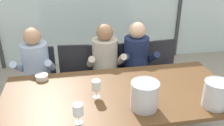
{
  "coord_description": "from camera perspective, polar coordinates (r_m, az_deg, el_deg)",
  "views": [
    {
      "loc": [
        -0.41,
        -1.96,
        2.03
      ],
      "look_at": [
        0.0,
        0.35,
        0.91
      ],
      "focal_mm": 39.25,
      "sensor_mm": 36.0,
      "label": 1
    }
  ],
  "objects": [
    {
      "name": "chair_center",
      "position": [
        3.28,
        -1.51,
        -2.13
      ],
      "size": [
        0.5,
        0.5,
        0.87
      ],
      "rotation": [
        0.0,
        0.0,
        0.14
      ],
      "color": "#232328",
      "rests_on": "ground"
    },
    {
      "name": "chair_right_of_center",
      "position": [
        3.35,
        5.36,
        -1.66
      ],
      "size": [
        0.48,
        0.48,
        0.87
      ],
      "rotation": [
        0.0,
        0.0,
        0.1
      ],
      "color": "#232328",
      "rests_on": "ground"
    },
    {
      "name": "chair_near_curtain",
      "position": [
        3.32,
        -16.64,
        -3.0
      ],
      "size": [
        0.47,
        0.47,
        0.87
      ],
      "rotation": [
        0.0,
        0.0,
        -0.07
      ],
      "color": "#232328",
      "rests_on": "ground"
    },
    {
      "name": "dining_table",
      "position": [
        2.41,
        1.48,
        -8.3
      ],
      "size": [
        2.21,
        1.02,
        0.76
      ],
      "color": "brown",
      "rests_on": "ground"
    },
    {
      "name": "wine_glass_by_left_taster",
      "position": [
        2.25,
        -3.72,
        -5.39
      ],
      "size": [
        0.08,
        0.08,
        0.17
      ],
      "color": "silver",
      "rests_on": "dining_table"
    },
    {
      "name": "person_pale_blue_shirt",
      "position": [
        3.09,
        -17.37,
        -1.63
      ],
      "size": [
        0.48,
        0.63,
        1.19
      ],
      "rotation": [
        0.0,
        0.0,
        -0.07
      ],
      "color": "#9EB2D1",
      "rests_on": "ground"
    },
    {
      "name": "wine_glass_near_bucket",
      "position": [
        1.96,
        -7.91,
        -10.91
      ],
      "size": [
        0.08,
        0.08,
        0.17
      ],
      "color": "silver",
      "rests_on": "dining_table"
    },
    {
      "name": "tasting_bowl",
      "position": [
        2.69,
        -16.04,
        -3.15
      ],
      "size": [
        0.13,
        0.13,
        0.05
      ],
      "primitive_type": "cylinder",
      "color": "silver",
      "rests_on": "dining_table"
    },
    {
      "name": "chair_left_of_center",
      "position": [
        3.28,
        -8.65,
        -2.5
      ],
      "size": [
        0.49,
        0.49,
        0.87
      ],
      "rotation": [
        0.0,
        0.0,
        -0.12
      ],
      "color": "#232328",
      "rests_on": "ground"
    },
    {
      "name": "ground",
      "position": [
        3.61,
        -1.84,
        -8.67
      ],
      "size": [
        14.0,
        14.0,
        0.0
      ],
      "primitive_type": "plane",
      "color": "#9E9384"
    },
    {
      "name": "person_navy_polo",
      "position": [
        3.17,
        5.91,
        0.15
      ],
      "size": [
        0.46,
        0.61,
        1.19
      ],
      "rotation": [
        0.0,
        0.0,
        -0.01
      ],
      "color": "#192347",
      "rests_on": "ground"
    },
    {
      "name": "ice_bucket_primary",
      "position": [
        2.3,
        23.07,
        -6.62
      ],
      "size": [
        0.22,
        0.22,
        0.24
      ],
      "color": "#B7B7BC",
      "rests_on": "dining_table"
    },
    {
      "name": "person_beige_jumper",
      "position": [
        3.09,
        -1.49,
        -0.43
      ],
      "size": [
        0.46,
        0.61,
        1.19
      ],
      "rotation": [
        0.0,
        0.0,
        0.01
      ],
      "color": "#B7AD9E",
      "rests_on": "ground"
    },
    {
      "name": "ice_bucket_secondary",
      "position": [
        2.12,
        7.6,
        -7.42
      ],
      "size": [
        0.25,
        0.25,
        0.25
      ],
      "color": "#B7B7BC",
      "rests_on": "dining_table"
    },
    {
      "name": "chair_near_window_right",
      "position": [
        3.48,
        11.75,
        -1.04
      ],
      "size": [
        0.48,
        0.48,
        0.87
      ],
      "rotation": [
        0.0,
        0.0,
        0.09
      ],
      "color": "#232328",
      "rests_on": "ground"
    }
  ]
}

